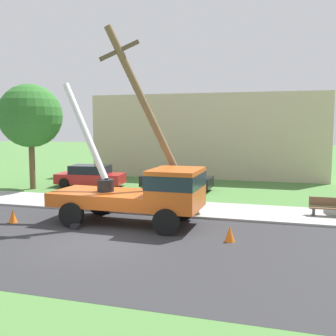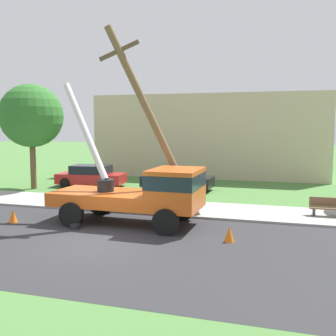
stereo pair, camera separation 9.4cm
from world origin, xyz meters
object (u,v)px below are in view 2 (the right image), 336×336
at_px(leaning_utility_pole, 153,122).
at_px(parked_sedan_black, 177,179).
at_px(traffic_cone_ahead, 229,234).
at_px(utility_truck, 145,191).
at_px(park_bench, 328,208).
at_px(traffic_cone_curbside, 173,212).
at_px(parked_sedan_red, 91,176).
at_px(roadside_tree_near, 31,116).
at_px(traffic_cone_behind, 13,216).

xyz_separation_m(leaning_utility_pole, parked_sedan_black, (-0.92, 7.51, -3.50)).
bearing_deg(traffic_cone_ahead, utility_truck, 158.62).
height_order(traffic_cone_ahead, park_bench, park_bench).
height_order(traffic_cone_curbside, parked_sedan_red, parked_sedan_red).
bearing_deg(leaning_utility_pole, parked_sedan_black, 97.01).
distance_m(leaning_utility_pole, roadside_tree_near, 11.24).
bearing_deg(utility_truck, roadside_tree_near, 146.42).
bearing_deg(utility_truck, parked_sedan_red, 128.94).
distance_m(utility_truck, parked_sedan_black, 8.82).
bearing_deg(traffic_cone_ahead, roadside_tree_near, 149.40).
relative_size(leaning_utility_pole, parked_sedan_red, 1.82).
bearing_deg(traffic_cone_curbside, utility_truck, -117.56).
height_order(leaning_utility_pole, parked_sedan_red, leaning_utility_pole).
bearing_deg(utility_truck, park_bench, 24.59).
distance_m(leaning_utility_pole, parked_sedan_red, 10.52).
distance_m(traffic_cone_ahead, parked_sedan_red, 14.40).
relative_size(leaning_utility_pole, park_bench, 5.17).
distance_m(utility_truck, parked_sedan_red, 10.93).
distance_m(traffic_cone_ahead, parked_sedan_black, 11.16).
bearing_deg(leaning_utility_pole, park_bench, 15.97).
bearing_deg(parked_sedan_red, parked_sedan_black, 2.52).
xyz_separation_m(leaning_utility_pole, traffic_cone_behind, (-5.38, -2.44, -3.93)).
bearing_deg(parked_sedan_black, traffic_cone_curbside, -76.24).
bearing_deg(roadside_tree_near, utility_truck, -33.58).
relative_size(utility_truck, park_bench, 4.22).
xyz_separation_m(traffic_cone_ahead, parked_sedan_black, (-4.62, 10.15, 0.43)).
bearing_deg(parked_sedan_black, parked_sedan_red, -177.48).
relative_size(traffic_cone_curbside, roadside_tree_near, 0.08).
bearing_deg(leaning_utility_pole, traffic_cone_ahead, -35.50).
bearing_deg(utility_truck, leaning_utility_pole, 94.21).
height_order(traffic_cone_curbside, roadside_tree_near, roadside_tree_near).
bearing_deg(utility_truck, traffic_cone_ahead, -21.38).
height_order(traffic_cone_curbside, parked_sedan_black, parked_sedan_black).
distance_m(leaning_utility_pole, parked_sedan_black, 8.34).
distance_m(traffic_cone_curbside, parked_sedan_black, 7.50).
bearing_deg(traffic_cone_curbside, traffic_cone_behind, -156.69).
bearing_deg(parked_sedan_red, traffic_cone_curbside, -42.62).
distance_m(leaning_utility_pole, traffic_cone_curbside, 4.03).
height_order(leaning_utility_pole, traffic_cone_curbside, leaning_utility_pole).
relative_size(utility_truck, parked_sedan_red, 1.48).
bearing_deg(leaning_utility_pole, roadside_tree_near, 151.38).
relative_size(traffic_cone_ahead, parked_sedan_black, 0.13).
height_order(utility_truck, traffic_cone_ahead, utility_truck).
xyz_separation_m(traffic_cone_ahead, traffic_cone_behind, (-9.07, 0.19, 0.00)).
relative_size(leaning_utility_pole, parked_sedan_black, 1.85).
distance_m(traffic_cone_behind, traffic_cone_curbside, 6.79).
bearing_deg(traffic_cone_curbside, parked_sedan_red, 137.38).
relative_size(traffic_cone_curbside, parked_sedan_red, 0.12).
bearing_deg(traffic_cone_ahead, traffic_cone_behind, 178.77).
relative_size(traffic_cone_ahead, parked_sedan_red, 0.12).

